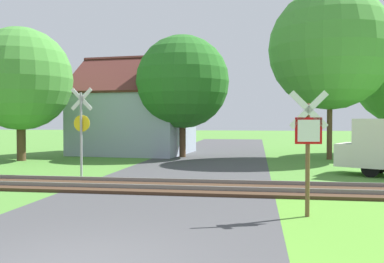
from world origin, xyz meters
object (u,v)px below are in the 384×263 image
object	(u,v)px
house	(135,121)
tree_center	(183,82)
crossing_sign_far	(81,125)
tree_right	(330,49)
stop_sign_near	(308,142)
tree_left	(21,79)

from	to	relation	value
house	tree_center	distance (m)	4.71
crossing_sign_far	tree_right	bearing A→B (deg)	41.39
stop_sign_near	crossing_sign_far	distance (m)	9.59
stop_sign_near	tree_right	xyz separation A→B (m)	(2.80, 14.53, 4.40)
crossing_sign_far	tree_left	size ratio (longest dim) A/B	0.48
tree_right	crossing_sign_far	bearing A→B (deg)	-139.82
stop_sign_near	tree_left	distance (m)	17.91
stop_sign_near	house	xyz separation A→B (m)	(-9.00, 16.90, 0.45)
house	tree_left	size ratio (longest dim) A/B	1.08
stop_sign_near	tree_left	bearing A→B (deg)	-45.46
crossing_sign_far	tree_right	distance (m)	14.45
tree_right	tree_left	world-z (taller)	tree_right
tree_center	crossing_sign_far	bearing A→B (deg)	-104.16
tree_right	tree_left	bearing A→B (deg)	-168.87
crossing_sign_far	house	size ratio (longest dim) A/B	0.45
crossing_sign_far	tree_center	bearing A→B (deg)	77.04
tree_right	tree_center	world-z (taller)	tree_right
tree_left	tree_right	bearing A→B (deg)	11.13
stop_sign_near	tree_center	xyz separation A→B (m)	(-5.47, 14.75, 2.71)
tree_left	tree_center	xyz separation A→B (m)	(8.17, 3.46, 0.04)
crossing_sign_far	tree_center	size ratio (longest dim) A/B	0.48
tree_right	tree_center	distance (m)	8.45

